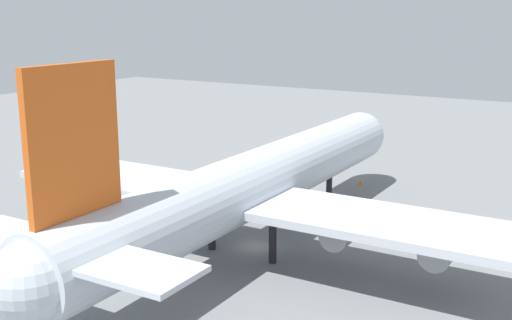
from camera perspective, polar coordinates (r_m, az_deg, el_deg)
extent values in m
plane|color=slate|center=(61.12, 0.00, -7.75)|extent=(230.03, 230.03, 0.00)
cylinder|color=silver|center=(59.14, 0.00, -1.96)|extent=(52.10, 5.91, 5.91)
sphere|color=silver|center=(82.06, 9.31, 2.18)|extent=(5.80, 5.80, 5.80)
sphere|color=silver|center=(40.22, -19.59, -10.26)|extent=(5.03, 5.03, 5.03)
cube|color=#D85919|center=(40.59, -15.94, 1.62)|extent=(7.29, 0.50, 9.46)
cube|color=silver|center=(38.62, -11.50, -9.29)|extent=(4.69, 8.87, 0.36)
cube|color=silver|center=(45.19, -20.54, -6.51)|extent=(4.69, 8.87, 0.36)
cube|color=silver|center=(51.91, 10.84, -5.41)|extent=(8.86, 22.13, 0.70)
cube|color=silver|center=(64.71, -11.03, -1.68)|extent=(8.86, 22.13, 0.70)
cylinder|color=gray|center=(54.43, 7.83, -6.18)|extent=(4.73, 2.48, 2.48)
cylinder|color=gray|center=(52.05, 16.22, -7.53)|extent=(4.73, 2.48, 2.48)
cylinder|color=gray|center=(63.79, -8.13, -3.27)|extent=(4.73, 2.48, 2.48)
cylinder|color=gray|center=(69.05, -13.45, -2.23)|extent=(4.73, 2.48, 2.48)
cylinder|color=black|center=(74.69, 6.53, -2.52)|extent=(0.70, 0.70, 3.43)
cylinder|color=black|center=(56.89, 1.50, -7.54)|extent=(0.70, 0.70, 3.43)
cylinder|color=black|center=(60.12, -3.96, -6.40)|extent=(0.70, 0.70, 3.43)
cone|color=orange|center=(83.15, 9.28, -1.91)|extent=(0.57, 0.57, 0.81)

